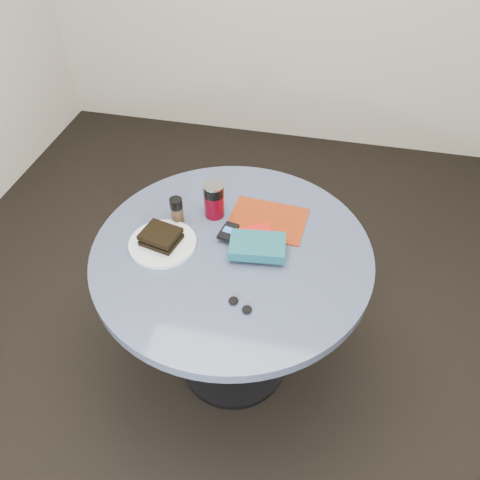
% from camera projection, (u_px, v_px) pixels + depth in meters
% --- Properties ---
extents(ground, '(4.00, 4.00, 0.00)m').
position_uv_depth(ground, '(234.00, 361.00, 2.19)').
color(ground, black).
rests_on(ground, ground).
extents(table, '(1.00, 1.00, 0.75)m').
position_uv_depth(table, '(232.00, 279.00, 1.77)').
color(table, black).
rests_on(table, ground).
extents(plate, '(0.30, 0.30, 0.02)m').
position_uv_depth(plate, '(163.00, 244.00, 1.67)').
color(plate, white).
rests_on(plate, table).
extents(sandwich, '(0.15, 0.13, 0.04)m').
position_uv_depth(sandwich, '(161.00, 237.00, 1.65)').
color(sandwich, black).
rests_on(sandwich, plate).
extents(soda_can, '(0.08, 0.08, 0.14)m').
position_uv_depth(soda_can, '(214.00, 200.00, 1.74)').
color(soda_can, '#610415').
rests_on(soda_can, table).
extents(pepper_grinder, '(0.05, 0.05, 0.11)m').
position_uv_depth(pepper_grinder, '(177.00, 210.00, 1.72)').
color(pepper_grinder, '#3F2D1B').
rests_on(pepper_grinder, table).
extents(magazine, '(0.30, 0.23, 0.01)m').
position_uv_depth(magazine, '(268.00, 220.00, 1.76)').
color(magazine, maroon).
rests_on(magazine, table).
extents(red_book, '(0.19, 0.16, 0.01)m').
position_uv_depth(red_book, '(252.00, 237.00, 1.69)').
color(red_book, red).
rests_on(red_book, magazine).
extents(novel, '(0.20, 0.15, 0.04)m').
position_uv_depth(novel, '(257.00, 246.00, 1.62)').
color(novel, '#13505C').
rests_on(novel, red_book).
extents(mp3_player, '(0.07, 0.10, 0.02)m').
position_uv_depth(mp3_player, '(228.00, 231.00, 1.69)').
color(mp3_player, black).
rests_on(mp3_player, red_book).
extents(headphones, '(0.09, 0.07, 0.02)m').
position_uv_depth(headphones, '(240.00, 305.00, 1.47)').
color(headphones, black).
rests_on(headphones, table).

